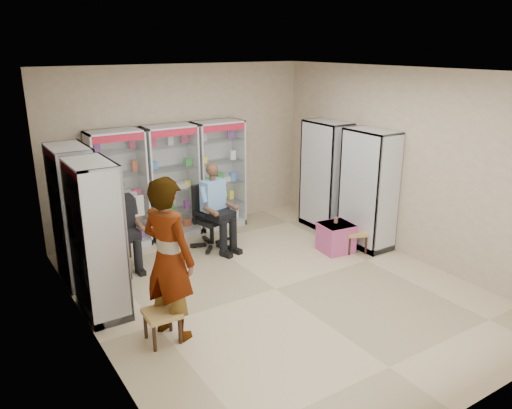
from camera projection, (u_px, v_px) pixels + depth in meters
floor at (275, 289)px, 7.10m from camera, size 6.00×6.00×0.00m
room_shell at (277, 153)px, 6.49m from camera, size 5.02×6.02×3.01m
cabinet_back_left at (119, 190)px, 8.31m from camera, size 0.90×0.50×2.00m
cabinet_back_mid at (171, 182)px, 8.80m from camera, size 0.90×0.50×2.00m
cabinet_back_right at (219, 175)px, 9.29m from camera, size 0.90×0.50×2.00m
cabinet_right_far at (326, 176)px, 9.22m from camera, size 0.90×0.50×2.00m
cabinet_right_near at (368, 190)px, 8.34m from camera, size 0.90×0.50×2.00m
cabinet_left_far at (75, 215)px, 7.09m from camera, size 0.90×0.50×2.00m
cabinet_left_near at (97, 240)px, 6.21m from camera, size 0.90×0.50×2.00m
wooden_chair at (121, 236)px, 7.76m from camera, size 0.42×0.42×0.94m
seated_customer at (121, 225)px, 7.66m from camera, size 0.44×0.60×1.34m
office_chair at (211, 217)px, 8.41m from camera, size 0.72×0.72×1.09m
seated_shopkeeper at (213, 209)px, 8.32m from camera, size 0.59×0.72×1.39m
pink_trunk at (336, 238)px, 8.33m from camera, size 0.55×0.54×0.48m
tea_glass at (336, 220)px, 8.30m from camera, size 0.07×0.07×0.10m
woven_stool_a at (355, 241)px, 8.34m from camera, size 0.48×0.48×0.36m
woven_stool_b at (163, 326)px, 5.80m from camera, size 0.40×0.40×0.39m
standing_man at (169, 259)px, 5.71m from camera, size 0.71×0.84×1.95m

